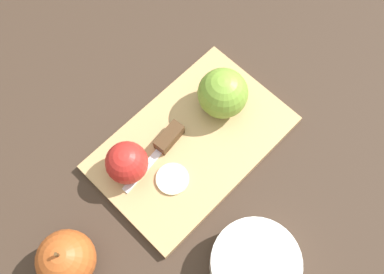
{
  "coord_description": "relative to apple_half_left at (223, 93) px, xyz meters",
  "views": [
    {
      "loc": [
        0.24,
        0.16,
        0.72
      ],
      "look_at": [
        0.0,
        0.0,
        0.03
      ],
      "focal_mm": 42.0,
      "sensor_mm": 36.0,
      "label": 1
    }
  ],
  "objects": [
    {
      "name": "bowl",
      "position": [
        0.21,
        0.18,
        -0.03
      ],
      "size": [
        0.13,
        0.13,
        0.05
      ],
      "color": "silver",
      "rests_on": "ground_plane"
    },
    {
      "name": "ground_plane",
      "position": [
        0.09,
        -0.01,
        -0.06
      ],
      "size": [
        4.0,
        4.0,
        0.0
      ],
      "primitive_type": "plane",
      "color": "#38281E"
    },
    {
      "name": "apple_half_left",
      "position": [
        0.0,
        0.0,
        0.0
      ],
      "size": [
        0.09,
        0.09,
        0.09
      ],
      "rotation": [
        0.0,
        0.0,
        2.4
      ],
      "color": "olive",
      "rests_on": "cutting_board"
    },
    {
      "name": "cutting_board",
      "position": [
        0.09,
        -0.01,
        -0.05
      ],
      "size": [
        0.37,
        0.28,
        0.01
      ],
      "color": "tan",
      "rests_on": "ground_plane"
    },
    {
      "name": "apple_slice",
      "position": [
        0.16,
        0.0,
        -0.04
      ],
      "size": [
        0.05,
        0.05,
        0.0
      ],
      "color": "beige",
      "rests_on": "cutting_board"
    },
    {
      "name": "apple_whole",
      "position": [
        0.36,
        -0.06,
        -0.01
      ],
      "size": [
        0.09,
        0.09,
        0.1
      ],
      "color": "#AD4C1E",
      "rests_on": "ground_plane"
    },
    {
      "name": "apple_half_right",
      "position": [
        0.19,
        -0.07,
        -0.01
      ],
      "size": [
        0.07,
        0.07,
        0.07
      ],
      "rotation": [
        0.0,
        0.0,
        3.33
      ],
      "color": "red",
      "rests_on": "cutting_board"
    },
    {
      "name": "knife",
      "position": [
        0.11,
        -0.04,
        -0.03
      ],
      "size": [
        0.14,
        0.03,
        0.02
      ],
      "rotation": [
        0.0,
        0.0,
        -0.09
      ],
      "color": "silver",
      "rests_on": "cutting_board"
    }
  ]
}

